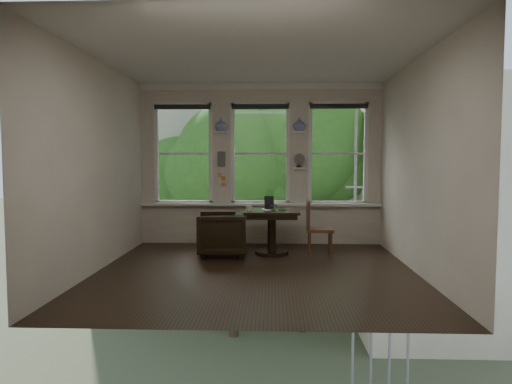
{
  "coord_description": "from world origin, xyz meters",
  "views": [
    {
      "loc": [
        0.25,
        -6.36,
        1.58
      ],
      "look_at": [
        -0.03,
        0.9,
        1.07
      ],
      "focal_mm": 32.0,
      "sensor_mm": 36.0,
      "label": 1
    }
  ],
  "objects_px": {
    "side_chair_right": "(320,229)",
    "mug": "(249,208)",
    "table": "(272,232)",
    "laptop": "(276,209)",
    "armchair_left": "(222,234)"
  },
  "relations": [
    {
      "from": "side_chair_right",
      "to": "laptop",
      "type": "distance_m",
      "value": 0.81
    },
    {
      "from": "side_chair_right",
      "to": "mug",
      "type": "height_order",
      "value": "side_chair_right"
    },
    {
      "from": "table",
      "to": "mug",
      "type": "relative_size",
      "value": 8.45
    },
    {
      "from": "armchair_left",
      "to": "table",
      "type": "bearing_deg",
      "value": 96.71
    },
    {
      "from": "armchair_left",
      "to": "laptop",
      "type": "bearing_deg",
      "value": 96.56
    },
    {
      "from": "side_chair_right",
      "to": "laptop",
      "type": "bearing_deg",
      "value": 75.16
    },
    {
      "from": "table",
      "to": "mug",
      "type": "bearing_deg",
      "value": -148.87
    },
    {
      "from": "table",
      "to": "side_chair_right",
      "type": "xyz_separation_m",
      "value": [
        0.78,
        -0.2,
        0.09
      ]
    },
    {
      "from": "side_chair_right",
      "to": "mug",
      "type": "relative_size",
      "value": 8.64
    },
    {
      "from": "table",
      "to": "mug",
      "type": "height_order",
      "value": "mug"
    },
    {
      "from": "armchair_left",
      "to": "laptop",
      "type": "height_order",
      "value": "laptop"
    },
    {
      "from": "mug",
      "to": "side_chair_right",
      "type": "bearing_deg",
      "value": 1.06
    },
    {
      "from": "side_chair_right",
      "to": "laptop",
      "type": "xyz_separation_m",
      "value": [
        -0.72,
        0.21,
        0.3
      ]
    },
    {
      "from": "table",
      "to": "side_chair_right",
      "type": "bearing_deg",
      "value": -14.48
    },
    {
      "from": "side_chair_right",
      "to": "mug",
      "type": "bearing_deg",
      "value": 92.64
    }
  ]
}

